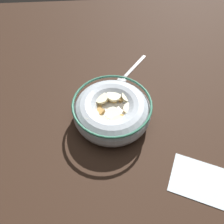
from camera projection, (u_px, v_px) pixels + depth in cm
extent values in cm
cube|color=#332116|center=(112.00, 121.00, 62.91)|extent=(120.98, 120.98, 2.00)
cylinder|color=#B2BCC6|center=(112.00, 118.00, 61.88)|extent=(10.61, 10.61, 0.60)
torus|color=#B2BCC6|center=(112.00, 111.00, 59.54)|extent=(19.29, 19.29, 6.48)
torus|color=#337259|center=(112.00, 104.00, 57.20)|extent=(19.31, 19.31, 0.60)
cylinder|color=white|center=(112.00, 110.00, 59.04)|extent=(15.40, 15.40, 0.40)
cube|color=#B78947|center=(121.00, 118.00, 56.83)|extent=(2.16, 2.18, 0.87)
cube|color=tan|center=(114.00, 99.00, 60.28)|extent=(2.31, 2.35, 0.98)
cube|color=#AD7F42|center=(105.00, 127.00, 55.16)|extent=(1.99, 2.05, 0.95)
cube|color=#AD7F42|center=(93.00, 117.00, 57.12)|extent=(2.51, 2.48, 0.99)
cube|color=tan|center=(110.00, 114.00, 57.53)|extent=(2.28, 2.33, 1.03)
cube|color=tan|center=(106.00, 93.00, 61.55)|extent=(2.55, 2.53, 1.03)
cube|color=tan|center=(132.00, 118.00, 56.81)|extent=(2.06, 2.01, 0.94)
cube|color=tan|center=(87.00, 104.00, 59.19)|extent=(1.94, 1.86, 0.99)
cube|color=#B78947|center=(98.00, 106.00, 59.10)|extent=(1.99, 1.97, 0.85)
cube|color=#B78947|center=(105.00, 98.00, 60.28)|extent=(1.86, 1.89, 0.86)
cube|color=#AD7F42|center=(100.00, 112.00, 57.86)|extent=(2.56, 2.55, 1.00)
cube|color=#AD7F42|center=(116.00, 94.00, 61.33)|extent=(1.94, 1.91, 0.87)
cube|color=#AD7F42|center=(129.00, 112.00, 57.98)|extent=(2.45, 2.46, 0.87)
cube|color=#AD7F42|center=(121.00, 99.00, 60.36)|extent=(2.37, 2.39, 0.90)
cube|color=tan|center=(127.00, 92.00, 61.76)|extent=(1.91, 1.87, 0.90)
cube|color=tan|center=(133.00, 100.00, 60.04)|extent=(2.52, 2.52, 0.86)
cube|color=tan|center=(88.00, 112.00, 57.80)|extent=(1.85, 1.82, 0.88)
cube|color=tan|center=(133.00, 108.00, 58.69)|extent=(2.30, 2.33, 0.92)
cube|color=tan|center=(98.00, 96.00, 60.98)|extent=(2.01, 2.08, 1.01)
cube|color=#AD7F42|center=(114.00, 124.00, 55.50)|extent=(2.40, 2.41, 0.86)
cylinder|color=#F9EFC6|center=(112.00, 114.00, 56.38)|extent=(4.87, 4.86, 1.08)
cylinder|color=#F4EABC|center=(131.00, 108.00, 57.58)|extent=(5.04, 5.00, 1.11)
cylinder|color=#F4EABC|center=(101.00, 123.00, 54.54)|extent=(5.00, 5.03, 1.12)
cylinder|color=beige|center=(89.00, 103.00, 58.60)|extent=(5.01, 5.00, 1.05)
cylinder|color=#F4EABC|center=(114.00, 96.00, 59.82)|extent=(4.92, 4.92, 1.12)
cylinder|color=#F4EABC|center=(101.00, 98.00, 59.44)|extent=(4.93, 4.89, 1.10)
cylinder|color=beige|center=(91.00, 115.00, 55.68)|extent=(4.82, 4.84, 1.43)
cylinder|color=beige|center=(119.00, 123.00, 54.88)|extent=(4.43, 4.43, 1.25)
cylinder|color=beige|center=(129.00, 96.00, 59.75)|extent=(3.95, 3.92, 1.33)
ellipsoid|color=#B7B7BC|center=(122.00, 79.00, 70.25)|extent=(4.60, 4.79, 0.80)
cube|color=#B7B7BC|center=(135.00, 65.00, 74.24)|extent=(7.94, 9.46, 0.36)
cube|color=silver|center=(207.00, 183.00, 51.71)|extent=(18.03, 14.98, 0.30)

